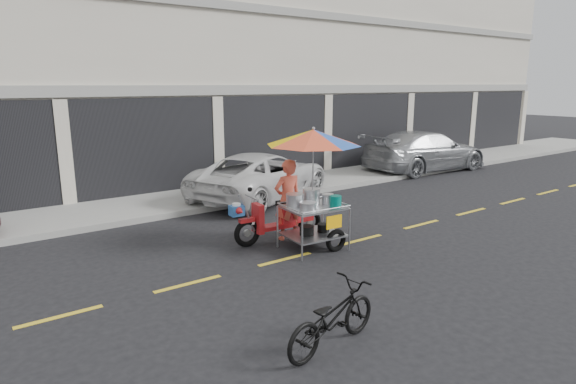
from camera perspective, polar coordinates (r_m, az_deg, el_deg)
ground at (r=10.53m, az=8.61°, el=-5.65°), size 90.00×90.00×0.00m
sidewalk at (r=14.80m, az=-6.35°, el=0.09°), size 45.00×3.00×0.15m
shophouse_block at (r=20.28m, az=-6.80°, el=15.31°), size 36.00×8.11×10.40m
centerline at (r=10.53m, az=8.61°, el=-5.63°), size 42.00×0.10×0.01m
white_pickup at (r=14.02m, az=-3.08°, el=1.95°), size 5.36×3.97×1.35m
silver_pickup at (r=19.23m, az=15.97°, el=4.70°), size 5.41×2.45×1.54m
near_bicycle at (r=6.28m, az=5.24°, el=-14.58°), size 1.66×0.80×0.84m
food_vendor_rig at (r=9.76m, az=1.78°, el=2.46°), size 2.46×2.09×2.48m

